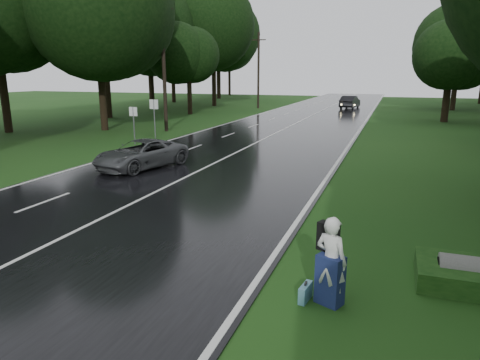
% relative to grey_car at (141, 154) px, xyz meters
% --- Properties ---
extents(ground, '(160.00, 160.00, 0.00)m').
position_rel_grey_car_xyz_m(ground, '(2.86, -8.09, -0.70)').
color(ground, '#1C4213').
rests_on(ground, ground).
extents(road, '(12.00, 140.00, 0.04)m').
position_rel_grey_car_xyz_m(road, '(2.86, 11.91, -0.68)').
color(road, black).
rests_on(road, ground).
extents(lane_center, '(0.12, 140.00, 0.01)m').
position_rel_grey_car_xyz_m(lane_center, '(2.86, 11.91, -0.66)').
color(lane_center, silver).
rests_on(lane_center, road).
extents(grey_car, '(3.41, 5.17, 1.32)m').
position_rel_grey_car_xyz_m(grey_car, '(0.00, 0.00, 0.00)').
color(grey_car, '#444749').
rests_on(grey_car, road).
extents(far_car, '(2.29, 5.03, 1.60)m').
position_rel_grey_car_xyz_m(far_car, '(5.67, 40.30, 0.14)').
color(far_car, black).
rests_on(far_car, road).
extents(hitchhiker, '(0.78, 0.76, 1.81)m').
position_rel_grey_car_xyz_m(hitchhiker, '(10.26, -9.56, 0.14)').
color(hitchhiker, silver).
rests_on(hitchhiker, ground).
extents(suitcase, '(0.21, 0.50, 0.34)m').
position_rel_grey_car_xyz_m(suitcase, '(9.80, -9.62, -0.53)').
color(suitcase, teal).
rests_on(suitcase, ground).
extents(culvert, '(1.30, 0.65, 0.65)m').
position_rel_grey_car_xyz_m(culvert, '(13.01, -7.81, -0.70)').
color(culvert, slate).
rests_on(culvert, ground).
extents(utility_pole_mid, '(1.80, 0.28, 10.04)m').
position_rel_grey_car_xyz_m(utility_pole_mid, '(-5.64, 12.58, -0.70)').
color(utility_pole_mid, black).
rests_on(utility_pole_mid, ground).
extents(utility_pole_far, '(1.80, 0.28, 9.46)m').
position_rel_grey_car_xyz_m(utility_pole_far, '(-5.64, 36.91, -0.70)').
color(utility_pole_far, black).
rests_on(utility_pole_far, ground).
extents(road_sign_a, '(0.57, 0.10, 2.37)m').
position_rel_grey_car_xyz_m(road_sign_a, '(-4.34, 6.13, -0.70)').
color(road_sign_a, white).
rests_on(road_sign_a, ground).
extents(road_sign_b, '(0.65, 0.10, 2.70)m').
position_rel_grey_car_xyz_m(road_sign_b, '(-4.34, 8.67, -0.70)').
color(road_sign_b, white).
rests_on(road_sign_b, ground).
extents(tree_left_d, '(9.84, 9.84, 15.38)m').
position_rel_grey_car_xyz_m(tree_left_d, '(-10.64, 11.53, -0.70)').
color(tree_left_d, black).
rests_on(tree_left_d, ground).
extents(tree_left_e, '(7.75, 7.75, 12.11)m').
position_rel_grey_car_xyz_m(tree_left_e, '(-10.30, 26.36, -0.70)').
color(tree_left_e, black).
rests_on(tree_left_e, ground).
extents(tree_left_f, '(11.77, 11.77, 18.39)m').
position_rel_grey_car_xyz_m(tree_left_f, '(-12.71, 38.99, -0.70)').
color(tree_left_f, black).
rests_on(tree_left_f, ground).
extents(tree_right_e, '(7.07, 7.07, 11.05)m').
position_rel_grey_car_xyz_m(tree_right_e, '(15.62, 27.25, -0.70)').
color(tree_right_e, black).
rests_on(tree_right_e, ground).
extents(tree_right_f, '(8.55, 8.55, 13.36)m').
position_rel_grey_car_xyz_m(tree_right_f, '(17.86, 42.03, -0.70)').
color(tree_right_f, black).
rests_on(tree_right_f, ground).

